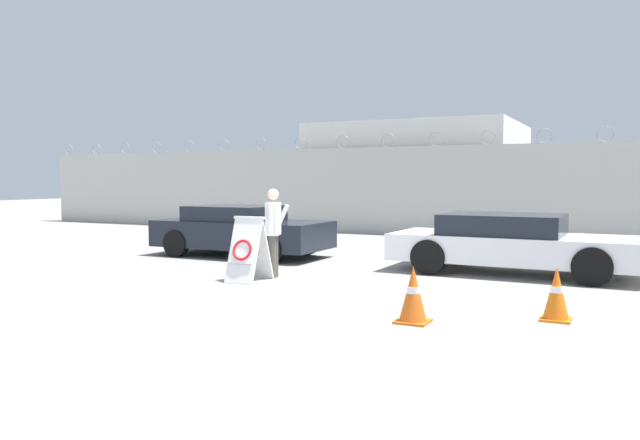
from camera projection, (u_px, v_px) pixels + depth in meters
The scene contains 9 objects.
ground_plane at pixel (295, 293), 10.20m from camera, with size 90.00×90.00×0.00m, color gray.
perimeter_wall at pixel (461, 191), 20.06m from camera, with size 36.00×0.30×3.40m.
building_block at pixel (420, 176), 24.58m from camera, with size 7.47×6.22×3.96m.
barricade_sign at pixel (248, 249), 11.35m from camera, with size 0.62×0.86×1.19m.
security_guard at pixel (273, 229), 11.78m from camera, with size 0.36×0.66×1.68m.
traffic_cone_near at pixel (413, 295), 8.08m from camera, with size 0.42×0.42×0.74m.
traffic_cone_mid at pixel (556, 294), 8.20m from camera, with size 0.39×0.39×0.71m.
parked_car_front_coupe at pixel (241, 230), 15.10m from camera, with size 4.22×1.95×1.22m.
parked_car_rear_sedan at pixel (512, 243), 12.29m from camera, with size 4.77×2.06×1.17m.
Camera 1 is at (4.86, -8.86, 1.86)m, focal length 35.00 mm.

